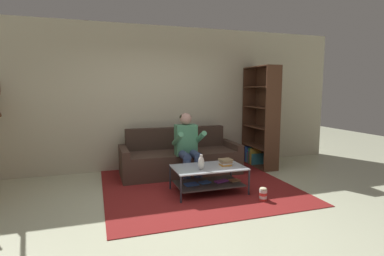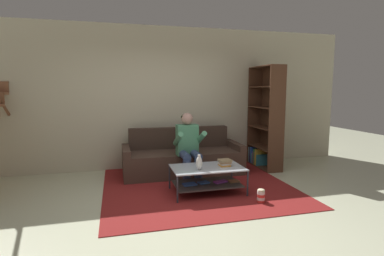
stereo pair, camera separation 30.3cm
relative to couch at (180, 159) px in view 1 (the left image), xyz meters
name	(u,v)px [view 1 (the left image)]	position (x,y,z in m)	size (l,w,h in m)	color
ground	(190,211)	(-0.37, -1.80, -0.29)	(16.80, 16.80, 0.00)	beige
back_partition	(154,98)	(-0.37, 0.66, 1.16)	(8.40, 0.12, 2.90)	beige
couch	(180,159)	(0.00, 0.00, 0.00)	(2.27, 0.87, 0.87)	#433027
person_seated_center	(188,144)	(0.00, -0.52, 0.37)	(0.50, 0.58, 1.21)	navy
coffee_table	(209,175)	(0.14, -1.19, -0.02)	(1.12, 0.67, 0.42)	#B5BCC6
area_rug	(195,184)	(0.07, -0.72, -0.29)	(3.07, 3.14, 0.01)	maroon
vase	(201,163)	(-0.03, -1.31, 0.23)	(0.10, 0.10, 0.23)	silver
book_stack	(226,162)	(0.43, -1.19, 0.18)	(0.21, 0.20, 0.10)	orange
bookshelf	(261,125)	(1.82, 0.09, 0.57)	(0.35, 0.98, 2.10)	#4F2F1F
popcorn_tub	(263,194)	(0.76, -1.79, -0.19)	(0.11, 0.11, 0.21)	red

